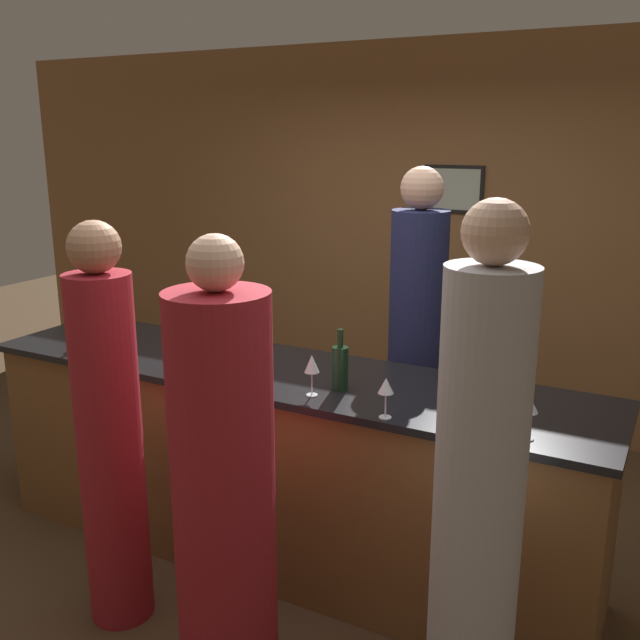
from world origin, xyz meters
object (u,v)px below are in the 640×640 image
Objects in this scene: guest_0 at (224,489)px; wine_bottle_1 at (97,321)px; guest_1 at (110,439)px; guest_2 at (477,518)px; wine_bottle_0 at (340,367)px; bartender at (416,356)px.

guest_0 is 1.68m from wine_bottle_1.
guest_0 reaches higher than wine_bottle_1.
guest_1 is 1.62m from guest_2.
guest_2 is 7.04× the size of wine_bottle_1.
wine_bottle_0 is 1.57m from wine_bottle_1.
guest_2 is (0.78, -1.53, -0.01)m from bartender.
guest_1 is at bearing -43.56° from wine_bottle_1.
guest_1 is at bearing 179.39° from guest_2.
wine_bottle_1 is at bearing 136.44° from guest_1.
guest_0 and guest_1 have the same top height.
bartender reaches higher than wine_bottle_0.
bartender is at bearing 87.29° from wine_bottle_0.
bartender is 6.98× the size of wine_bottle_0.
bartender is 1.62m from guest_0.
guest_0 is 0.80m from wine_bottle_0.
wine_bottle_1 is (-2.39, 0.75, 0.19)m from guest_2.
guest_1 is 6.48× the size of wine_bottle_1.
guest_0 is at bearing -7.87° from guest_1.
guest_0 is 0.92× the size of guest_2.
guest_2 reaches higher than guest_1.
guest_2 reaches higher than guest_0.
wine_bottle_0 is (0.13, 0.73, 0.29)m from guest_0.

